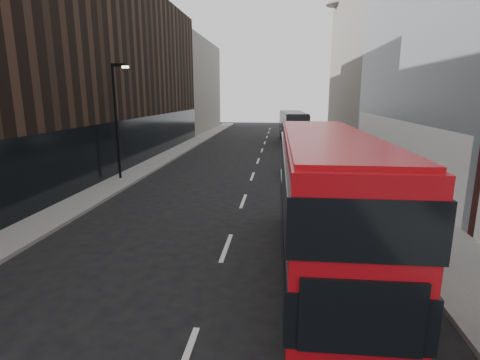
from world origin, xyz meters
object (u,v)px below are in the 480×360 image
(red_bus, at_px, (324,198))
(car_a, at_px, (310,167))
(car_b, at_px, (294,164))
(street_lamp, at_px, (117,114))
(grey_bus, at_px, (293,126))
(car_c, at_px, (314,152))

(red_bus, bearing_deg, car_a, 86.91)
(red_bus, height_order, car_b, red_bus)
(red_bus, distance_m, car_a, 13.63)
(street_lamp, xyz_separation_m, car_b, (10.99, 2.84, -3.47))
(grey_bus, xyz_separation_m, car_a, (0.62, -18.95, -1.10))
(red_bus, relative_size, car_c, 2.37)
(street_lamp, distance_m, car_a, 12.61)
(car_b, bearing_deg, street_lamp, -166.70)
(grey_bus, bearing_deg, car_b, -95.04)
(car_a, distance_m, car_c, 7.37)
(red_bus, height_order, car_c, red_bus)
(red_bus, relative_size, car_a, 2.43)
(car_a, height_order, car_c, car_a)
(grey_bus, bearing_deg, street_lamp, -122.34)
(street_lamp, bearing_deg, car_c, 35.96)
(street_lamp, distance_m, red_bus, 16.29)
(street_lamp, relative_size, red_bus, 0.66)
(street_lamp, height_order, red_bus, street_lamp)
(street_lamp, relative_size, car_a, 1.61)
(car_a, bearing_deg, grey_bus, 92.39)
(grey_bus, height_order, car_b, grey_bus)
(car_a, bearing_deg, red_bus, -92.01)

